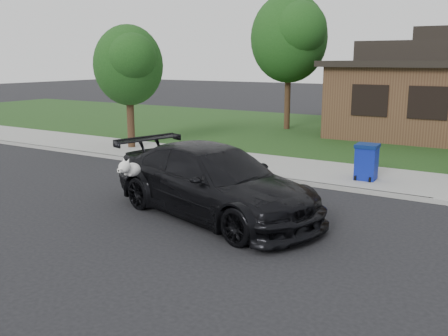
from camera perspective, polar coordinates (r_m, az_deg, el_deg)
The scene contains 8 objects.
ground at distance 11.24m, azimuth 0.48°, elevation -5.50°, with size 120.00×120.00×0.00m, color black.
sidewalk at distance 15.58m, azimuth 10.01°, elevation -0.40°, with size 60.00×3.00×0.12m, color gray.
curb at distance 14.23m, azimuth 7.77°, elevation -1.53°, with size 60.00×0.12×0.12m, color gray.
lawn at distance 23.10m, azimuth 17.38°, elevation 3.36°, with size 60.00×13.00×0.13m, color #193814.
sedan at distance 11.06m, azimuth -1.19°, elevation -1.57°, with size 5.80×3.57×1.57m.
recycling_bin at distance 14.55m, azimuth 15.97°, elevation 0.71°, with size 0.63×0.67×1.01m.
tree_0 at distance 24.17m, azimuth 7.69°, elevation 14.68°, with size 3.78×3.60×6.34m.
tree_2 at distance 19.25m, azimuth -10.78°, elevation 11.60°, with size 2.73×2.60×4.59m.
Camera 1 is at (5.52, -9.17, 3.44)m, focal length 40.00 mm.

